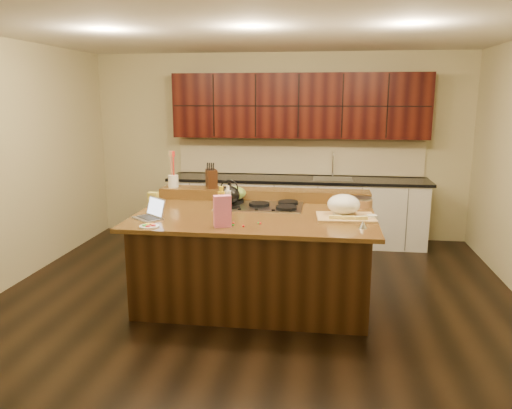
# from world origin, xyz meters

# --- Properties ---
(room) EXTENTS (5.52, 5.02, 2.72)m
(room) POSITION_xyz_m (0.00, 0.00, 1.35)
(room) COLOR black
(room) RESTS_ON ground
(island) EXTENTS (2.40, 1.60, 0.92)m
(island) POSITION_xyz_m (0.00, 0.00, 0.46)
(island) COLOR black
(island) RESTS_ON ground
(back_ledge) EXTENTS (2.40, 0.30, 0.12)m
(back_ledge) POSITION_xyz_m (0.00, 0.70, 0.98)
(back_ledge) COLOR black
(back_ledge) RESTS_ON island
(cooktop) EXTENTS (0.92, 0.52, 0.05)m
(cooktop) POSITION_xyz_m (0.00, 0.30, 0.94)
(cooktop) COLOR gray
(cooktop) RESTS_ON island
(back_counter) EXTENTS (3.70, 0.66, 2.40)m
(back_counter) POSITION_xyz_m (0.30, 2.23, 0.98)
(back_counter) COLOR silver
(back_counter) RESTS_ON ground
(kettle) EXTENTS (0.24, 0.24, 0.20)m
(kettle) POSITION_xyz_m (-0.30, 0.17, 1.06)
(kettle) COLOR black
(kettle) RESTS_ON cooktop
(green_bowl) EXTENTS (0.32, 0.32, 0.15)m
(green_bowl) POSITION_xyz_m (-0.30, 0.43, 1.04)
(green_bowl) COLOR olive
(green_bowl) RESTS_ON cooktop
(laptop) EXTENTS (0.36, 0.35, 0.20)m
(laptop) POSITION_xyz_m (-0.97, -0.35, 0.97)
(laptop) COLOR #B7B7BC
(laptop) RESTS_ON island
(oil_bottle) EXTENTS (0.09, 0.09, 0.27)m
(oil_bottle) POSITION_xyz_m (-0.29, -0.29, 1.06)
(oil_bottle) COLOR gold
(oil_bottle) RESTS_ON island
(vinegar_bottle) EXTENTS (0.08, 0.08, 0.25)m
(vinegar_bottle) POSITION_xyz_m (-0.26, -0.13, 1.04)
(vinegar_bottle) COLOR silver
(vinegar_bottle) RESTS_ON island
(wooden_tray) EXTENTS (0.58, 0.46, 0.22)m
(wooden_tray) POSITION_xyz_m (0.88, -0.04, 1.02)
(wooden_tray) COLOR tan
(wooden_tray) RESTS_ON island
(ramekin_a) EXTENTS (0.13, 0.13, 0.04)m
(ramekin_a) POSITION_xyz_m (1.15, -0.11, 0.94)
(ramekin_a) COLOR white
(ramekin_a) RESTS_ON island
(ramekin_b) EXTENTS (0.11, 0.11, 0.04)m
(ramekin_b) POSITION_xyz_m (0.85, 0.11, 0.94)
(ramekin_b) COLOR white
(ramekin_b) RESTS_ON island
(ramekin_c) EXTENTS (0.12, 0.12, 0.04)m
(ramekin_c) POSITION_xyz_m (0.83, -0.05, 0.94)
(ramekin_c) COLOR white
(ramekin_c) RESTS_ON island
(strainer_bowl) EXTENTS (0.30, 0.30, 0.09)m
(strainer_bowl) POSITION_xyz_m (1.08, 0.43, 0.97)
(strainer_bowl) COLOR #996B3F
(strainer_bowl) RESTS_ON island
(kitchen_timer) EXTENTS (0.11, 0.11, 0.07)m
(kitchen_timer) POSITION_xyz_m (1.04, -0.45, 0.96)
(kitchen_timer) COLOR silver
(kitchen_timer) RESTS_ON island
(pink_bag) EXTENTS (0.17, 0.13, 0.29)m
(pink_bag) POSITION_xyz_m (-0.22, -0.57, 1.06)
(pink_bag) COLOR pink
(pink_bag) RESTS_ON island
(candy_plate) EXTENTS (0.22, 0.22, 0.01)m
(candy_plate) POSITION_xyz_m (-0.88, -0.67, 0.93)
(candy_plate) COLOR white
(candy_plate) RESTS_ON island
(package_box) EXTENTS (0.11, 0.08, 0.15)m
(package_box) POSITION_xyz_m (-1.15, 0.21, 0.99)
(package_box) COLOR gold
(package_box) RESTS_ON island
(utensil_crock) EXTENTS (0.13, 0.13, 0.14)m
(utensil_crock) POSITION_xyz_m (-1.07, 0.70, 1.11)
(utensil_crock) COLOR white
(utensil_crock) RESTS_ON back_ledge
(knife_block) EXTENTS (0.17, 0.21, 0.22)m
(knife_block) POSITION_xyz_m (-0.61, 0.70, 1.15)
(knife_block) COLOR black
(knife_block) RESTS_ON back_ledge
(gumdrop_0) EXTENTS (0.02, 0.02, 0.02)m
(gumdrop_0) POSITION_xyz_m (0.11, -0.43, 0.93)
(gumdrop_0) COLOR red
(gumdrop_0) RESTS_ON island
(gumdrop_1) EXTENTS (0.02, 0.02, 0.02)m
(gumdrop_1) POSITION_xyz_m (-0.21, -0.60, 0.93)
(gumdrop_1) COLOR #198C26
(gumdrop_1) RESTS_ON island
(gumdrop_2) EXTENTS (0.02, 0.02, 0.02)m
(gumdrop_2) POSITION_xyz_m (-0.14, -0.46, 0.93)
(gumdrop_2) COLOR red
(gumdrop_2) RESTS_ON island
(gumdrop_3) EXTENTS (0.02, 0.02, 0.02)m
(gumdrop_3) POSITION_xyz_m (-0.22, -0.41, 0.93)
(gumdrop_3) COLOR #198C26
(gumdrop_3) RESTS_ON island
(gumdrop_4) EXTENTS (0.02, 0.02, 0.02)m
(gumdrop_4) POSITION_xyz_m (-0.22, -0.43, 0.93)
(gumdrop_4) COLOR red
(gumdrop_4) RESTS_ON island
(gumdrop_5) EXTENTS (0.02, 0.02, 0.02)m
(gumdrop_5) POSITION_xyz_m (-0.13, -0.53, 0.93)
(gumdrop_5) COLOR #198C26
(gumdrop_5) RESTS_ON island
(gumdrop_6) EXTENTS (0.02, 0.02, 0.02)m
(gumdrop_6) POSITION_xyz_m (-0.23, -0.42, 0.93)
(gumdrop_6) COLOR red
(gumdrop_6) RESTS_ON island
(gumdrop_7) EXTENTS (0.02, 0.02, 0.02)m
(gumdrop_7) POSITION_xyz_m (0.09, -0.43, 0.93)
(gumdrop_7) COLOR #198C26
(gumdrop_7) RESTS_ON island
(gumdrop_8) EXTENTS (0.02, 0.02, 0.02)m
(gumdrop_8) POSITION_xyz_m (-0.03, -0.56, 0.93)
(gumdrop_8) COLOR red
(gumdrop_8) RESTS_ON island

